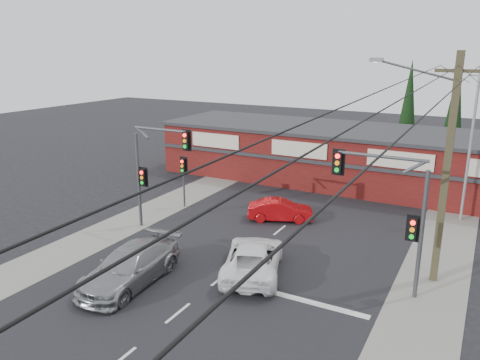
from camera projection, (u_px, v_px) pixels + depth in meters
The scene contains 18 objects.
ground at pixel (236, 266), 22.44m from camera, with size 120.00×120.00×0.00m, color black.
road_strip at pixel (278, 231), 26.68m from camera, with size 14.00×70.00×0.01m, color black.
verge_left at pixel (159, 208), 30.57m from camera, with size 3.00×70.00×0.02m, color gray.
verge_right at pixel (438, 262), 22.78m from camera, with size 3.00×70.00×0.02m, color gray.
stop_line at pixel (292, 297), 19.57m from camera, with size 6.50×0.35×0.01m, color silver.
white_suv at pixel (253, 258), 21.56m from camera, with size 2.47×5.37×1.49m, color white.
silver_suv at pixel (130, 266), 20.58m from camera, with size 2.28×5.61×1.63m, color gray.
red_sedan at pixel (280, 210), 28.25m from camera, with size 1.36×3.90×1.29m, color #B60B0E.
lane_dashes at pixel (178, 313), 18.41m from camera, with size 0.12×28.07×0.01m.
shop_building at pixel (329, 153), 36.70m from camera, with size 27.30×8.40×4.22m.
conifer_near at pixel (408, 105), 39.68m from camera, with size 1.80×1.80×9.25m.
conifer_far at pixel (455, 104), 39.77m from camera, with size 1.80×1.80×9.25m.
traffic_mast_left at pixel (152, 163), 26.02m from camera, with size 3.77×0.27×5.97m.
traffic_mast_right at pixel (395, 204), 19.08m from camera, with size 3.96×0.27×5.97m.
pedestal_signal at pixel (183, 171), 30.18m from camera, with size 0.55×0.27×3.38m.
utility_pole at pixel (444, 163), 19.68m from camera, with size 4.38×0.59×10.00m.
steel_pole at pixel (471, 144), 27.21m from camera, with size 1.20×0.16×9.00m.
power_lines at pixel (443, 84), 14.02m from camera, with size 2.01×29.00×1.22m.
Camera 1 is at (9.91, -17.93, 10.05)m, focal length 35.00 mm.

